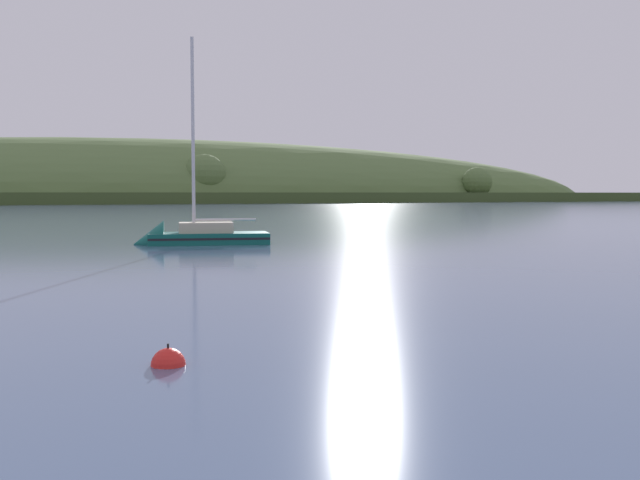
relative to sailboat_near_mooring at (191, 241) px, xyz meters
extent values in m
ellipsoid|color=#56703D|center=(54.85, 212.14, -0.21)|extent=(370.51, 102.10, 43.80)
sphere|color=#56703D|center=(55.63, 176.07, 7.91)|extent=(13.97, 13.97, 13.97)
sphere|color=#56703D|center=(158.13, 172.00, 6.87)|extent=(10.99, 10.99, 10.99)
cube|color=#0F564C|center=(1.02, -0.29, -0.17)|extent=(7.64, 4.74, 1.28)
cone|color=#0F564C|center=(-2.41, 0.68, -0.17)|extent=(2.47, 3.18, 2.80)
cube|color=black|center=(1.02, -0.29, 0.17)|extent=(7.65, 4.76, 0.14)
cube|color=#BCB299|center=(0.84, -0.24, 0.79)|extent=(3.62, 2.78, 0.63)
cylinder|color=silver|center=(0.16, -0.04, 6.29)|extent=(0.20, 0.20, 11.63)
cylinder|color=silver|center=(1.96, -0.55, 1.25)|extent=(3.64, 1.17, 0.16)
sphere|color=red|center=(-9.12, -29.85, -0.21)|extent=(0.62, 0.62, 0.62)
cylinder|color=black|center=(-9.12, -29.85, 0.14)|extent=(0.04, 0.04, 0.08)
camera|label=1|loc=(-12.36, -42.55, 2.87)|focal=40.78mm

